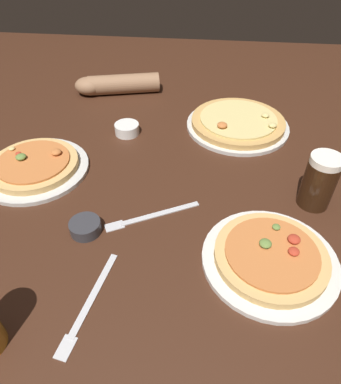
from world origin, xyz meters
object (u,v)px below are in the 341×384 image
(ramekin_sauce, at_px, (85,227))
(pizza_plate_side, at_px, (238,123))
(pizza_plate_near, at_px, (271,257))
(ramekin_butter, at_px, (127,129))
(beer_mug_dark, at_px, (320,181))
(diner_arm, at_px, (114,85))
(fork_left, at_px, (151,216))
(fork_spare, at_px, (89,304))
(pizza_plate_far, at_px, (34,166))

(ramekin_sauce, bearing_deg, pizza_plate_side, 53.83)
(pizza_plate_near, height_order, ramekin_butter, pizza_plate_near)
(beer_mug_dark, bearing_deg, ramekin_sauce, -163.68)
(beer_mug_dark, xyz_separation_m, ramekin_sauce, (-0.54, -0.16, -0.05))
(pizza_plate_near, bearing_deg, beer_mug_dark, 57.82)
(beer_mug_dark, relative_size, diner_arm, 0.45)
(fork_left, bearing_deg, diner_arm, 110.21)
(beer_mug_dark, distance_m, fork_spare, 0.59)
(pizza_plate_near, height_order, fork_spare, pizza_plate_near)
(beer_mug_dark, relative_size, fork_spare, 0.61)
(ramekin_butter, bearing_deg, fork_left, -70.15)
(pizza_plate_side, bearing_deg, fork_spare, -114.18)
(pizza_plate_near, distance_m, ramekin_butter, 0.61)
(fork_left, bearing_deg, pizza_plate_far, 157.54)
(ramekin_sauce, height_order, fork_left, ramekin_sauce)
(pizza_plate_side, bearing_deg, fork_left, -117.02)
(pizza_plate_near, height_order, diner_arm, diner_arm)
(beer_mug_dark, bearing_deg, pizza_plate_far, 176.32)
(pizza_plate_far, height_order, ramekin_butter, pizza_plate_far)
(pizza_plate_far, height_order, beer_mug_dark, beer_mug_dark)
(pizza_plate_far, bearing_deg, ramekin_butter, 45.11)
(ramekin_butter, bearing_deg, beer_mug_dark, -26.67)
(pizza_plate_near, xyz_separation_m, beer_mug_dark, (0.13, 0.20, 0.05))
(pizza_plate_near, distance_m, diner_arm, 0.89)
(ramekin_sauce, bearing_deg, ramekin_butter, 88.44)
(pizza_plate_near, relative_size, diner_arm, 0.91)
(pizza_plate_side, distance_m, fork_spare, 0.74)
(pizza_plate_near, distance_m, fork_spare, 0.38)
(beer_mug_dark, distance_m, ramekin_sauce, 0.56)
(fork_left, bearing_deg, fork_spare, -108.83)
(beer_mug_dark, height_order, ramekin_sauce, beer_mug_dark)
(fork_spare, bearing_deg, beer_mug_dark, 35.28)
(pizza_plate_side, bearing_deg, pizza_plate_near, -84.81)
(fork_spare, bearing_deg, ramekin_sauce, 107.68)
(ramekin_sauce, bearing_deg, pizza_plate_near, -6.10)
(ramekin_sauce, height_order, fork_spare, ramekin_sauce)
(diner_arm, bearing_deg, ramekin_butter, -69.31)
(pizza_plate_far, xyz_separation_m, fork_left, (0.35, -0.14, -0.01))
(beer_mug_dark, xyz_separation_m, fork_spare, (-0.48, -0.34, -0.07))
(fork_left, height_order, diner_arm, diner_arm)
(pizza_plate_near, height_order, pizza_plate_far, same)
(beer_mug_dark, bearing_deg, diner_arm, 139.54)
(fork_spare, height_order, diner_arm, diner_arm)
(pizza_plate_side, height_order, ramekin_sauce, pizza_plate_side)
(pizza_plate_far, bearing_deg, fork_spare, -55.88)
(fork_left, relative_size, diner_arm, 0.70)
(fork_left, height_order, fork_spare, same)
(ramekin_butter, xyz_separation_m, fork_spare, (0.05, -0.61, -0.01))
(pizza_plate_side, xyz_separation_m, ramekin_butter, (-0.35, -0.07, -0.00))
(pizza_plate_near, bearing_deg, ramekin_sauce, 173.90)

